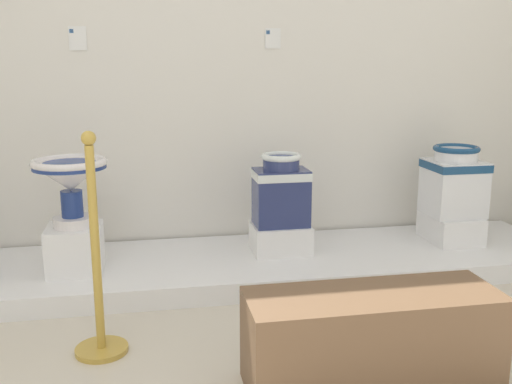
% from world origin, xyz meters
% --- Properties ---
extents(wall_back, '(4.34, 0.06, 2.96)m').
position_xyz_m(wall_back, '(2.07, 2.92, 1.48)').
color(wall_back, white).
rests_on(wall_back, ground_plane).
extents(display_platform, '(3.69, 0.91, 0.12)m').
position_xyz_m(display_platform, '(2.07, 2.42, 0.06)').
color(display_platform, white).
rests_on(display_platform, ground_plane).
extents(plinth_block_leftmost, '(0.31, 0.31, 0.26)m').
position_xyz_m(plinth_block_leftmost, '(0.85, 2.35, 0.25)').
color(plinth_block_leftmost, white).
rests_on(plinth_block_leftmost, display_platform).
extents(antique_toilet_leftmost, '(0.42, 0.42, 0.39)m').
position_xyz_m(antique_toilet_leftmost, '(0.85, 2.35, 0.67)').
color(antique_toilet_leftmost, white).
rests_on(antique_toilet_leftmost, plinth_block_leftmost).
extents(plinth_block_pale_glazed, '(0.36, 0.29, 0.18)m').
position_xyz_m(plinth_block_pale_glazed, '(2.09, 2.47, 0.21)').
color(plinth_block_pale_glazed, white).
rests_on(plinth_block_pale_glazed, display_platform).
extents(antique_toilet_pale_glazed, '(0.34, 0.25, 0.45)m').
position_xyz_m(antique_toilet_pale_glazed, '(2.09, 2.47, 0.53)').
color(antique_toilet_pale_glazed, navy).
rests_on(antique_toilet_pale_glazed, plinth_block_pale_glazed).
extents(plinth_block_squat_floral, '(0.31, 0.39, 0.18)m').
position_xyz_m(plinth_block_squat_floral, '(3.27, 2.48, 0.21)').
color(plinth_block_squat_floral, white).
rests_on(plinth_block_squat_floral, display_platform).
extents(antique_toilet_squat_floral, '(0.35, 0.34, 0.46)m').
position_xyz_m(antique_toilet_squat_floral, '(3.27, 2.48, 0.54)').
color(antique_toilet_squat_floral, white).
rests_on(antique_toilet_squat_floral, plinth_block_squat_floral).
extents(info_placard_first, '(0.11, 0.01, 0.15)m').
position_xyz_m(info_placard_first, '(0.89, 2.89, 1.44)').
color(info_placard_first, white).
extents(info_placard_second, '(0.10, 0.01, 0.13)m').
position_xyz_m(info_placard_second, '(2.13, 2.89, 1.45)').
color(info_placard_second, white).
extents(stanchion_post_near_left, '(0.24, 0.24, 1.02)m').
position_xyz_m(stanchion_post_near_left, '(1.04, 1.55, 0.32)').
color(stanchion_post_near_left, gold).
rests_on(stanchion_post_near_left, ground_plane).
extents(museum_bench, '(1.03, 0.36, 0.40)m').
position_xyz_m(museum_bench, '(2.15, 1.06, 0.20)').
color(museum_bench, brown).
rests_on(museum_bench, ground_plane).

